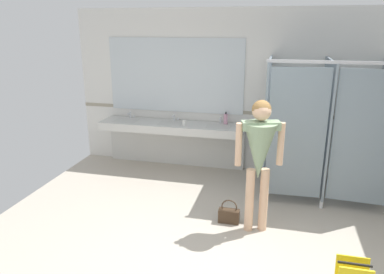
% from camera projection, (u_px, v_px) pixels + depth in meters
% --- Properties ---
extents(wall_back, '(6.32, 0.12, 2.81)m').
position_uv_depth(wall_back, '(250.00, 92.00, 6.33)').
color(wall_back, silver).
rests_on(wall_back, ground_plane).
extents(wall_back_tile_band, '(6.32, 0.01, 0.06)m').
position_uv_depth(wall_back_tile_band, '(249.00, 113.00, 6.38)').
color(wall_back_tile_band, '#9E937F').
rests_on(wall_back_tile_band, wall_back).
extents(vanity_counter, '(2.57, 0.56, 0.97)m').
position_uv_depth(vanity_counter, '(173.00, 134.00, 6.60)').
color(vanity_counter, silver).
rests_on(vanity_counter, ground_plane).
extents(mirror_panel, '(2.47, 0.02, 1.31)m').
position_uv_depth(mirror_panel, '(175.00, 76.00, 6.49)').
color(mirror_panel, silver).
rests_on(mirror_panel, wall_back).
extents(bathroom_stalls, '(1.78, 1.32, 2.09)m').
position_uv_depth(bathroom_stalls, '(326.00, 127.00, 5.31)').
color(bathroom_stalls, gray).
rests_on(bathroom_stalls, ground_plane).
extents(person_standing, '(0.57, 0.50, 1.69)m').
position_uv_depth(person_standing, '(259.00, 151.00, 4.38)').
color(person_standing, '#DBAD89').
rests_on(person_standing, ground_plane).
extents(handbag, '(0.28, 0.11, 0.33)m').
position_uv_depth(handbag, '(229.00, 215.00, 4.83)').
color(handbag, '#3F2D1E').
rests_on(handbag, ground_plane).
extents(soap_dispenser, '(0.07, 0.07, 0.22)m').
position_uv_depth(soap_dispenser, '(226.00, 119.00, 6.37)').
color(soap_dispenser, '#D899B2').
rests_on(soap_dispenser, vanity_counter).
extents(paper_cup, '(0.07, 0.07, 0.08)m').
position_uv_depth(paper_cup, '(184.00, 123.00, 6.32)').
color(paper_cup, white).
rests_on(paper_cup, vanity_counter).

